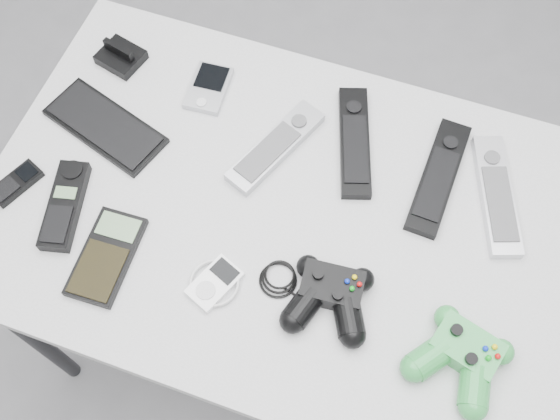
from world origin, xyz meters
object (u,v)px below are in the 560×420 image
(remote_black_b, at_px, (439,176))
(controller_black, at_px, (330,295))
(desk, at_px, (285,228))
(pda, at_px, (208,88))
(mobile_phone, at_px, (16,183))
(mp3_player, at_px, (214,283))
(remote_silver_a, at_px, (276,146))
(pda_keyboard, at_px, (105,126))
(remote_black_a, at_px, (355,141))
(remote_silver_b, at_px, (497,195))
(cordless_handset, at_px, (65,205))
(controller_green, at_px, (462,355))
(calculator, at_px, (106,256))

(remote_black_b, bearing_deg, controller_black, -109.70)
(desk, height_order, pda, pda)
(mobile_phone, bearing_deg, mp3_player, 15.17)
(remote_silver_a, relative_size, mobile_phone, 2.32)
(pda_keyboard, xyz_separation_m, remote_silver_a, (0.33, 0.06, 0.01))
(pda, distance_m, remote_black_a, 0.32)
(remote_silver_b, relative_size, controller_black, 0.98)
(remote_black_a, relative_size, cordless_handset, 1.37)
(remote_silver_b, height_order, controller_green, controller_green)
(mobile_phone, height_order, controller_black, controller_black)
(desk, bearing_deg, cordless_handset, -161.76)
(pda_keyboard, distance_m, mobile_phone, 0.20)
(remote_silver_a, distance_m, remote_black_b, 0.31)
(remote_silver_b, distance_m, cordless_handset, 0.80)
(calculator, bearing_deg, mp3_player, 2.64)
(desk, relative_size, pda, 9.80)
(pda_keyboard, xyz_separation_m, cordless_handset, (0.01, -0.19, 0.01))
(pda_keyboard, height_order, mp3_player, mp3_player)
(calculator, xyz_separation_m, mp3_player, (0.20, 0.02, -0.00))
(desk, xyz_separation_m, mobile_phone, (-0.50, -0.11, 0.07))
(remote_silver_a, bearing_deg, remote_black_b, 29.27)
(remote_black_a, bearing_deg, desk, -131.06)
(cordless_handset, bearing_deg, desk, 4.52)
(pda, distance_m, controller_green, 0.71)
(pda, distance_m, remote_silver_a, 0.20)
(controller_black, bearing_deg, desk, 128.66)
(controller_black, bearing_deg, pda, 131.79)
(remote_black_b, distance_m, cordless_handset, 0.70)
(calculator, bearing_deg, remote_silver_a, 54.14)
(remote_black_b, xyz_separation_m, mobile_phone, (-0.75, -0.28, -0.00))
(remote_silver_b, distance_m, mobile_phone, 0.90)
(controller_green, bearing_deg, mp3_player, -162.69)
(remote_black_b, relative_size, cordless_handset, 1.41)
(remote_silver_b, distance_m, controller_green, 0.32)
(desk, relative_size, mp3_player, 11.88)
(mobile_phone, bearing_deg, remote_silver_b, 40.94)
(pda_keyboard, distance_m, remote_black_b, 0.65)
(remote_black_b, height_order, calculator, remote_black_b)
(desk, distance_m, cordless_handset, 0.41)
(mp3_player, height_order, controller_green, controller_green)
(cordless_handset, height_order, controller_black, controller_black)
(remote_silver_a, height_order, remote_silver_b, same)
(desk, height_order, remote_black_a, remote_black_a)
(mobile_phone, bearing_deg, cordless_handset, 16.50)
(pda, bearing_deg, mobile_phone, -132.72)
(remote_silver_b, bearing_deg, cordless_handset, -178.89)
(pda_keyboard, height_order, controller_black, controller_black)
(mobile_phone, relative_size, calculator, 0.56)
(mp3_player, bearing_deg, cordless_handset, -166.28)
(calculator, bearing_deg, mobile_phone, 158.76)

